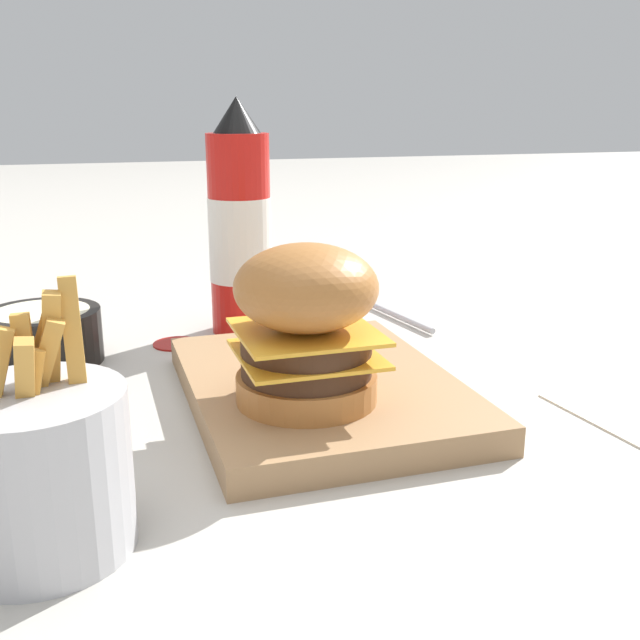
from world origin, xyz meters
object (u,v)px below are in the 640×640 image
Objects in this scene: ketchup_bottle at (240,229)px; fries_basket at (36,467)px; burger at (306,323)px; spoon at (373,305)px; serving_board at (320,389)px; side_bowl at (43,335)px.

fries_basket is (-0.40, 0.20, -0.07)m from ketchup_bottle.
burger reaches higher than spoon.
fries_basket is at bearing 153.08° from ketchup_bottle.
spoon is at bearing -29.92° from serving_board.
burger is 0.79× the size of fries_basket.
ketchup_bottle is 1.64× the size of fries_basket.
burger is at bearing 178.44° from ketchup_bottle.
ketchup_bottle is 2.27× the size of side_bowl.
spoon is at bearing -40.86° from fries_basket.
spoon is at bearing -76.92° from ketchup_bottle.
burger reaches higher than side_bowl.
ketchup_bottle is 0.21m from spoon.
fries_basket reaches higher than spoon.
burger is 0.67× the size of spoon.
spoon is (0.44, -0.38, -0.05)m from fries_basket.
side_bowl is at bearing 93.53° from spoon.
serving_board is at bearing -175.34° from ketchup_bottle.
burger is at bearing 151.64° from serving_board.
serving_board is 0.32m from spoon.
side_bowl reaches higher than spoon.
fries_basket is at bearing 120.29° from burger.
ketchup_bottle is at bearing -1.56° from burger.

